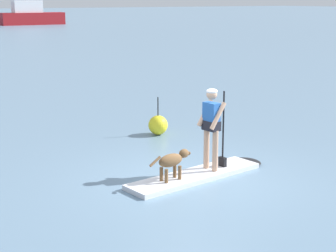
% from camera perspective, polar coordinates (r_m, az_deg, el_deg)
% --- Properties ---
extents(ground_plane, '(400.00, 400.00, 0.00)m').
position_cam_1_polar(ground_plane, '(11.21, 2.80, -5.46)').
color(ground_plane, slate).
extents(paddleboard, '(3.43, 1.08, 0.10)m').
position_cam_1_polar(paddleboard, '(11.34, 3.66, -4.99)').
color(paddleboard, silver).
rests_on(paddleboard, ground_plane).
extents(person_paddler, '(0.63, 0.51, 1.70)m').
position_cam_1_polar(person_paddler, '(11.21, 4.60, 0.31)').
color(person_paddler, tan).
rests_on(person_paddler, paddleboard).
extents(dog, '(1.03, 0.28, 0.57)m').
position_cam_1_polar(dog, '(10.69, 0.48, -3.65)').
color(dog, brown).
rests_on(dog, paddleboard).
extents(moored_boat_far_starboard, '(8.88, 2.63, 3.99)m').
position_cam_1_polar(moored_boat_far_starboard, '(80.15, -14.10, 11.12)').
color(moored_boat_far_starboard, maroon).
rests_on(moored_boat_far_starboard, ground_plane).
extents(marker_buoy, '(0.52, 0.52, 1.02)m').
position_cam_1_polar(marker_buoy, '(14.67, -1.05, 0.10)').
color(marker_buoy, yellow).
rests_on(marker_buoy, ground_plane).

